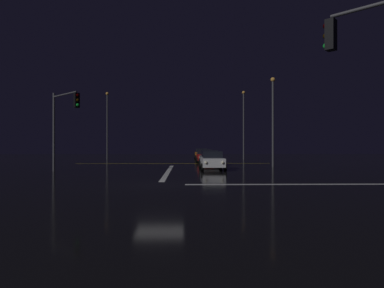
% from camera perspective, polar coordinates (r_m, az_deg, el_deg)
% --- Properties ---
extents(ground, '(120.00, 120.00, 0.10)m').
position_cam_1_polar(ground, '(17.79, -5.52, -7.08)').
color(ground, black).
extents(stop_line_north, '(0.35, 14.89, 0.01)m').
position_cam_1_polar(stop_line_north, '(26.40, -4.10, -4.71)').
color(stop_line_north, white).
rests_on(stop_line_north, ground).
extents(centre_line_ns, '(22.00, 0.15, 0.01)m').
position_cam_1_polar(centre_line_ns, '(37.96, -3.21, -3.33)').
color(centre_line_ns, yellow).
rests_on(centre_line_ns, ground).
extents(crosswalk_bar_east, '(14.89, 0.40, 0.01)m').
position_cam_1_polar(crosswalk_bar_east, '(19.23, 21.73, -6.39)').
color(crosswalk_bar_east, white).
rests_on(crosswalk_bar_east, ground).
extents(sedan_white, '(2.02, 4.33, 1.57)m').
position_cam_1_polar(sedan_white, '(28.18, 3.45, -2.80)').
color(sedan_white, silver).
rests_on(sedan_white, ground).
extents(sedan_gray, '(2.02, 4.33, 1.57)m').
position_cam_1_polar(sedan_gray, '(33.80, 2.96, -2.37)').
color(sedan_gray, slate).
rests_on(sedan_gray, ground).
extents(sedan_red, '(2.02, 4.33, 1.57)m').
position_cam_1_polar(sedan_red, '(39.67, 2.17, -2.04)').
color(sedan_red, maroon).
rests_on(sedan_red, ground).
extents(sedan_green, '(2.02, 4.33, 1.57)m').
position_cam_1_polar(sedan_green, '(45.15, 2.00, -1.82)').
color(sedan_green, '#14512D').
rests_on(sedan_green, ground).
extents(sedan_orange, '(2.02, 4.33, 1.57)m').
position_cam_1_polar(sedan_orange, '(50.50, 1.59, -1.65)').
color(sedan_orange, '#C66014').
rests_on(sedan_orange, ground).
extents(traffic_signal_nw, '(2.96, 2.96, 6.22)m').
position_cam_1_polar(traffic_signal_nw, '(27.26, -21.14, 4.42)').
color(traffic_signal_nw, '#4C4C51').
rests_on(traffic_signal_nw, ground).
extents(streetlamp_right_far, '(0.44, 0.44, 9.89)m').
position_cam_1_polar(streetlamp_right_far, '(48.75, 8.80, 4.00)').
color(streetlamp_right_far, '#424247').
rests_on(streetlamp_right_far, ground).
extents(streetlamp_left_far, '(0.44, 0.44, 9.65)m').
position_cam_1_polar(streetlamp_left_far, '(49.27, -14.25, 3.82)').
color(streetlamp_left_far, '#424247').
rests_on(streetlamp_left_far, ground).
extents(streetlamp_right_near, '(0.44, 0.44, 8.60)m').
position_cam_1_polar(streetlamp_right_near, '(33.11, 13.63, 4.84)').
color(streetlamp_right_near, '#424247').
rests_on(streetlamp_right_near, ground).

